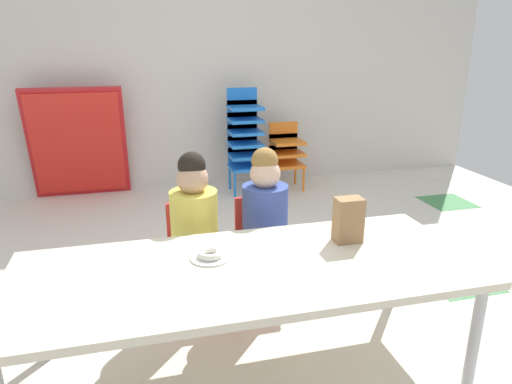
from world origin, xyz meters
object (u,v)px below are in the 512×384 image
at_px(donut_powdered_on_plate, 210,254).
at_px(kid_chair_orange_stack, 286,151).
at_px(craft_table, 247,275).
at_px(seated_child_middle_seat, 265,211).
at_px(seated_child_near_camera, 194,218).
at_px(folded_activity_table, 78,144).
at_px(paper_bag_brown, 348,220).
at_px(kid_chair_blue_stack, 244,136).
at_px(paper_plate_near_edge, 210,258).

bearing_deg(donut_powdered_on_plate, kid_chair_orange_stack, 65.19).
bearing_deg(craft_table, seated_child_middle_seat, 68.21).
bearing_deg(craft_table, donut_powdered_on_plate, 141.24).
relative_size(seated_child_near_camera, folded_activity_table, 0.84).
xyz_separation_m(kid_chair_orange_stack, paper_bag_brown, (-0.52, -2.57, 0.27)).
relative_size(seated_child_middle_seat, donut_powdered_on_plate, 8.01).
bearing_deg(kid_chair_blue_stack, craft_table, -102.80).
xyz_separation_m(seated_child_middle_seat, paper_bag_brown, (0.28, -0.49, 0.11)).
height_order(kid_chair_blue_stack, paper_plate_near_edge, kid_chair_blue_stack).
bearing_deg(folded_activity_table, kid_chair_blue_stack, -7.26).
height_order(craft_table, kid_chair_blue_stack, kid_chair_blue_stack).
relative_size(kid_chair_blue_stack, donut_powdered_on_plate, 9.08).
bearing_deg(donut_powdered_on_plate, folded_activity_table, 106.74).
bearing_deg(seated_child_near_camera, donut_powdered_on_plate, -89.13).
xyz_separation_m(seated_child_middle_seat, folded_activity_table, (-1.23, 2.28, -0.02)).
bearing_deg(seated_child_middle_seat, donut_powdered_on_plate, -127.49).
distance_m(seated_child_middle_seat, kid_chair_blue_stack, 2.11).
distance_m(paper_bag_brown, donut_powdered_on_plate, 0.68).
xyz_separation_m(seated_child_middle_seat, kid_chair_orange_stack, (0.80, 2.07, -0.16)).
height_order(craft_table, seated_child_middle_seat, seated_child_middle_seat).
relative_size(folded_activity_table, donut_powdered_on_plate, 9.49).
bearing_deg(paper_plate_near_edge, seated_child_middle_seat, 52.51).
xyz_separation_m(kid_chair_blue_stack, paper_bag_brown, (-0.08, -2.57, 0.09)).
distance_m(seated_child_middle_seat, folded_activity_table, 2.59).
relative_size(folded_activity_table, paper_bag_brown, 4.94).
height_order(kid_chair_orange_stack, donut_powdered_on_plate, kid_chair_orange_stack).
xyz_separation_m(craft_table, folded_activity_table, (-0.98, 2.91, 0.03)).
bearing_deg(craft_table, paper_bag_brown, 14.45).
relative_size(seated_child_near_camera, kid_chair_orange_stack, 1.35).
relative_size(craft_table, folded_activity_table, 1.85).
bearing_deg(paper_plate_near_edge, kid_chair_orange_stack, 65.19).
xyz_separation_m(folded_activity_table, donut_powdered_on_plate, (0.84, -2.79, 0.04)).
bearing_deg(paper_plate_near_edge, kid_chair_blue_stack, 73.69).
relative_size(kid_chair_orange_stack, paper_plate_near_edge, 3.78).
distance_m(seated_child_middle_seat, kid_chair_orange_stack, 2.23).
distance_m(kid_chair_orange_stack, folded_activity_table, 2.05).
distance_m(craft_table, kid_chair_blue_stack, 2.77).
bearing_deg(seated_child_middle_seat, paper_plate_near_edge, -127.49).
xyz_separation_m(craft_table, donut_powdered_on_plate, (-0.14, 0.11, 0.06)).
xyz_separation_m(seated_child_near_camera, paper_plate_near_edge, (0.01, -0.51, 0.00)).
height_order(seated_child_near_camera, folded_activity_table, folded_activity_table).
relative_size(paper_bag_brown, donut_powdered_on_plate, 1.92).
bearing_deg(paper_bag_brown, seated_child_near_camera, 144.16).
relative_size(kid_chair_blue_stack, kid_chair_orange_stack, 1.53).
bearing_deg(donut_powdered_on_plate, seated_child_near_camera, 90.87).
height_order(paper_plate_near_edge, donut_powdered_on_plate, donut_powdered_on_plate).
bearing_deg(seated_child_near_camera, seated_child_middle_seat, 0.00).
bearing_deg(kid_chair_blue_stack, seated_child_near_camera, -110.25).
distance_m(craft_table, folded_activity_table, 3.07).
distance_m(kid_chair_orange_stack, paper_plate_near_edge, 2.86).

